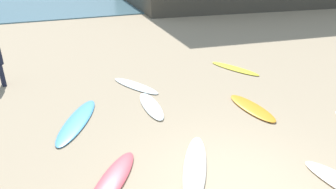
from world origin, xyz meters
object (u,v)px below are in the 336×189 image
(surfboard_1, at_px, (151,106))
(surfboard_4, at_px, (252,108))
(surfboard_9, at_px, (135,86))
(surfboard_5, at_px, (234,68))
(surfboard_3, at_px, (195,166))
(surfboard_7, at_px, (112,181))
(surfboard_2, at_px, (77,121))

(surfboard_1, relative_size, surfboard_4, 0.99)
(surfboard_1, distance_m, surfboard_4, 2.99)
(surfboard_9, bearing_deg, surfboard_5, 157.43)
(surfboard_3, xyz_separation_m, surfboard_5, (4.54, 4.86, -0.01))
(surfboard_5, bearing_deg, surfboard_7, -161.72)
(surfboard_4, relative_size, surfboard_5, 0.87)
(surfboard_1, height_order, surfboard_9, surfboard_1)
(surfboard_5, bearing_deg, surfboard_1, -175.66)
(surfboard_4, bearing_deg, surfboard_1, -26.18)
(surfboard_4, xyz_separation_m, surfboard_5, (1.66, 3.13, -0.01))
(surfboard_3, xyz_separation_m, surfboard_4, (2.88, 1.73, 0.00))
(surfboard_1, height_order, surfboard_3, surfboard_3)
(surfboard_4, height_order, surfboard_9, surfboard_4)
(surfboard_3, bearing_deg, surfboard_9, -61.60)
(surfboard_7, distance_m, surfboard_9, 4.95)
(surfboard_5, distance_m, surfboard_7, 7.75)
(surfboard_2, height_order, surfboard_5, surfboard_2)
(surfboard_1, relative_size, surfboard_2, 0.75)
(surfboard_1, xyz_separation_m, surfboard_9, (0.09, 1.69, -0.01))
(surfboard_3, bearing_deg, surfboard_4, -116.89)
(surfboard_2, xyz_separation_m, surfboard_4, (4.82, -1.34, 0.01))
(surfboard_3, bearing_deg, surfboard_7, 22.86)
(surfboard_1, xyz_separation_m, surfboard_4, (2.65, -1.37, 0.00))
(surfboard_1, xyz_separation_m, surfboard_2, (-2.17, -0.03, -0.00))
(surfboard_4, distance_m, surfboard_5, 3.54)
(surfboard_1, xyz_separation_m, surfboard_7, (-1.95, -2.81, -0.00))
(surfboard_1, bearing_deg, surfboard_9, -87.31)
(surfboard_2, xyz_separation_m, surfboard_9, (2.26, 1.72, -0.00))
(surfboard_5, relative_size, surfboard_9, 1.05)
(surfboard_5, bearing_deg, surfboard_4, -135.81)
(surfboard_2, relative_size, surfboard_9, 1.20)
(surfboard_2, distance_m, surfboard_4, 5.01)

